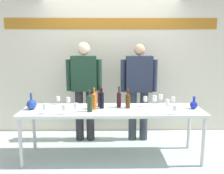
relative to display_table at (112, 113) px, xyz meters
The scene contains 24 objects.
ground_plane 0.70m from the display_table, ahead, with size 10.00×10.00×0.00m, color #ACBBB6.
back_wall 1.44m from the display_table, 90.00° to the left, with size 5.63×0.11×3.00m.
display_table is the anchor object (origin of this frame).
decanter_blue_left 1.19m from the display_table, behind, with size 0.14×0.14×0.24m.
decanter_blue_right 1.21m from the display_table, ahead, with size 0.11×0.11×0.19m.
presenter_left 0.89m from the display_table, 124.61° to the left, with size 0.62×0.22×1.73m.
presenter_right 0.88m from the display_table, 55.39° to the left, with size 0.64×0.22×1.70m.
wine_bottle_0 0.30m from the display_table, 140.86° to the left, with size 0.07×0.07×0.32m.
wine_bottle_1 0.32m from the display_table, behind, with size 0.07×0.07×0.32m.
wine_bottle_2 0.24m from the display_table, 47.70° to the left, with size 0.07×0.07×0.32m.
wine_bottle_3 0.30m from the display_table, 13.27° to the left, with size 0.07×0.07×0.29m.
wine_bottle_4 0.25m from the display_table, 163.16° to the left, with size 0.07×0.07×0.32m.
wine_bottle_5 0.39m from the display_table, 157.20° to the right, with size 0.07×0.07×0.31m.
wine_glass_left_0 0.71m from the display_table, 166.61° to the left, with size 0.06×0.06×0.15m.
wine_glass_left_1 0.96m from the display_table, 165.54° to the right, with size 0.07×0.07×0.14m.
wine_glass_left_2 0.91m from the display_table, 161.34° to the left, with size 0.06×0.06×0.13m.
wine_glass_left_3 0.57m from the display_table, 157.81° to the right, with size 0.06×0.06×0.14m.
wine_glass_left_4 0.72m from the display_table, 157.60° to the right, with size 0.07×0.07×0.14m.
wine_glass_right_0 0.91m from the display_table, 19.27° to the right, with size 0.06×0.06×0.13m.
wine_glass_right_1 0.82m from the display_table, ahead, with size 0.06×0.06×0.15m.
wine_glass_right_2 0.85m from the display_table, 20.60° to the left, with size 0.06×0.06×0.16m.
wine_glass_right_3 0.56m from the display_table, 16.60° to the left, with size 0.06×0.06×0.16m.
wine_glass_right_4 0.98m from the display_table, 11.21° to the left, with size 0.06×0.06×0.14m.
wine_glass_right_5 0.70m from the display_table, 14.45° to the left, with size 0.06×0.06×0.17m.
Camera 1 is at (-0.05, -3.40, 1.69)m, focal length 38.22 mm.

